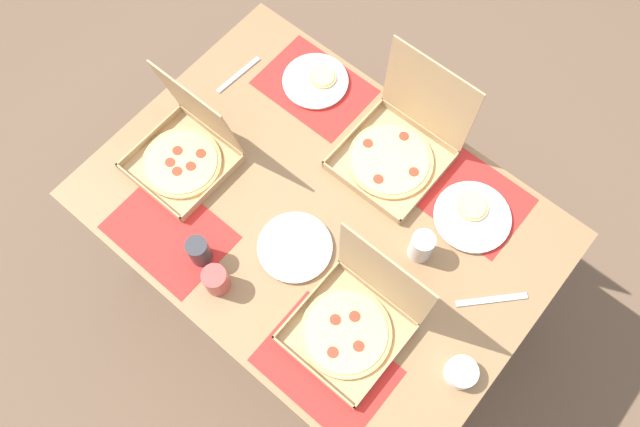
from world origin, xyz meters
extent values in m
plane|color=brown|center=(0.00, 0.00, 0.00)|extent=(6.00, 6.00, 0.00)
cylinder|color=#3F3328|center=(-0.63, -0.43, 0.35)|extent=(0.07, 0.07, 0.70)
cylinder|color=#3F3328|center=(-0.63, 0.43, 0.35)|extent=(0.07, 0.07, 0.70)
cylinder|color=#3F3328|center=(0.63, 0.43, 0.35)|extent=(0.07, 0.07, 0.70)
cube|color=#936D47|center=(0.00, 0.00, 0.72)|extent=(1.37, 0.98, 0.03)
cube|color=red|center=(-0.31, -0.34, 0.73)|extent=(0.36, 0.26, 0.00)
cube|color=red|center=(0.31, -0.34, 0.73)|extent=(0.36, 0.26, 0.00)
cube|color=red|center=(-0.31, 0.34, 0.73)|extent=(0.36, 0.26, 0.00)
cube|color=red|center=(0.31, 0.34, 0.73)|extent=(0.36, 0.26, 0.00)
cube|color=tan|center=(-0.44, -0.15, 0.73)|extent=(0.29, 0.29, 0.01)
cube|color=tan|center=(-0.58, -0.15, 0.75)|extent=(0.01, 0.29, 0.03)
cube|color=tan|center=(-0.30, -0.15, 0.75)|extent=(0.01, 0.29, 0.03)
cube|color=tan|center=(-0.44, -0.29, 0.75)|extent=(0.29, 0.01, 0.03)
cube|color=tan|center=(-0.44, -0.01, 0.75)|extent=(0.29, 0.01, 0.03)
cylinder|color=#E0B76B|center=(-0.44, -0.15, 0.74)|extent=(0.25, 0.25, 0.01)
cylinder|color=#EFD67F|center=(-0.44, -0.15, 0.75)|extent=(0.23, 0.23, 0.00)
cylinder|color=red|center=(-0.41, -0.14, 0.75)|extent=(0.03, 0.03, 0.00)
cylinder|color=red|center=(-0.41, -0.09, 0.75)|extent=(0.03, 0.03, 0.00)
cylinder|color=red|center=(-0.48, -0.13, 0.75)|extent=(0.03, 0.03, 0.00)
cylinder|color=red|center=(-0.47, -0.18, 0.75)|extent=(0.03, 0.03, 0.00)
cylinder|color=red|center=(-0.43, -0.18, 0.75)|extent=(0.03, 0.03, 0.00)
cube|color=tan|center=(-0.44, -0.03, 0.91)|extent=(0.29, 0.05, 0.28)
cube|color=tan|center=(0.06, 0.28, 0.73)|extent=(0.31, 0.31, 0.01)
cube|color=tan|center=(-0.09, 0.28, 0.75)|extent=(0.01, 0.31, 0.03)
cube|color=tan|center=(0.21, 0.28, 0.75)|extent=(0.01, 0.31, 0.03)
cube|color=tan|center=(0.06, 0.13, 0.75)|extent=(0.31, 0.01, 0.03)
cube|color=tan|center=(0.06, 0.43, 0.75)|extent=(0.31, 0.01, 0.03)
cylinder|color=#E0B76B|center=(0.06, 0.28, 0.74)|extent=(0.27, 0.27, 0.01)
cylinder|color=#EFD67F|center=(0.06, 0.28, 0.75)|extent=(0.24, 0.24, 0.00)
cylinder|color=red|center=(0.14, 0.29, 0.75)|extent=(0.03, 0.03, 0.00)
cylinder|color=red|center=(0.04, 0.37, 0.75)|extent=(0.03, 0.03, 0.00)
cylinder|color=red|center=(-0.03, 0.28, 0.75)|extent=(0.03, 0.03, 0.00)
cylinder|color=red|center=(0.07, 0.20, 0.75)|extent=(0.03, 0.03, 0.00)
cube|color=tan|center=(0.06, 0.43, 0.92)|extent=(0.31, 0.01, 0.31)
cube|color=tan|center=(0.29, -0.23, 0.73)|extent=(0.29, 0.29, 0.01)
cube|color=tan|center=(0.15, -0.23, 0.75)|extent=(0.01, 0.29, 0.03)
cube|color=tan|center=(0.44, -0.23, 0.75)|extent=(0.01, 0.29, 0.03)
cube|color=tan|center=(0.29, -0.38, 0.75)|extent=(0.29, 0.01, 0.03)
cube|color=tan|center=(0.29, -0.09, 0.75)|extent=(0.29, 0.01, 0.03)
cylinder|color=#E0B76B|center=(0.29, -0.23, 0.74)|extent=(0.26, 0.26, 0.01)
cylinder|color=#EFD67F|center=(0.29, -0.23, 0.75)|extent=(0.23, 0.23, 0.00)
cylinder|color=red|center=(0.34, -0.24, 0.75)|extent=(0.03, 0.03, 0.00)
cylinder|color=red|center=(0.28, -0.19, 0.75)|extent=(0.03, 0.03, 0.00)
cylinder|color=red|center=(0.25, -0.23, 0.75)|extent=(0.03, 0.03, 0.00)
cylinder|color=red|center=(0.30, -0.30, 0.75)|extent=(0.03, 0.03, 0.00)
cube|color=tan|center=(0.29, -0.09, 0.91)|extent=(0.29, 0.01, 0.29)
cylinder|color=white|center=(-0.32, 0.35, 0.74)|extent=(0.21, 0.21, 0.01)
cylinder|color=white|center=(-0.32, 0.35, 0.74)|extent=(0.22, 0.22, 0.01)
cylinder|color=#E0B76B|center=(-0.30, 0.38, 0.75)|extent=(0.09, 0.09, 0.01)
cylinder|color=#EFD67F|center=(-0.30, 0.38, 0.76)|extent=(0.08, 0.08, 0.00)
cylinder|color=white|center=(0.02, -0.13, 0.74)|extent=(0.22, 0.22, 0.01)
cylinder|color=white|center=(0.02, -0.13, 0.74)|extent=(0.22, 0.22, 0.01)
cylinder|color=white|center=(0.36, 0.29, 0.74)|extent=(0.23, 0.23, 0.01)
cylinder|color=white|center=(0.36, 0.29, 0.74)|extent=(0.24, 0.24, 0.01)
cylinder|color=#E0B76B|center=(0.35, 0.31, 0.75)|extent=(0.10, 0.10, 0.01)
cylinder|color=#EFD67F|center=(0.35, 0.31, 0.76)|extent=(0.08, 0.08, 0.00)
cylinder|color=#333338|center=(-0.18, -0.33, 0.78)|extent=(0.06, 0.06, 0.10)
cylinder|color=#BF4742|center=(-0.08, -0.36, 0.78)|extent=(0.07, 0.07, 0.09)
cylinder|color=silver|center=(0.31, 0.09, 0.79)|extent=(0.07, 0.07, 0.11)
cylinder|color=white|center=(0.60, -0.12, 0.75)|extent=(0.09, 0.09, 0.05)
cube|color=#B7B7BC|center=(-0.54, 0.21, 0.73)|extent=(0.03, 0.19, 0.00)
cube|color=#B7B7BC|center=(0.55, 0.11, 0.73)|extent=(0.16, 0.17, 0.00)
camera|label=1|loc=(0.46, -0.55, 2.46)|focal=34.47mm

